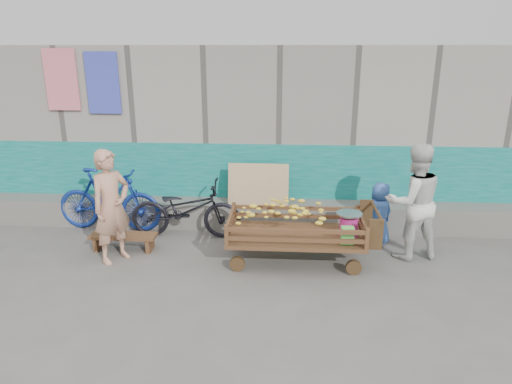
# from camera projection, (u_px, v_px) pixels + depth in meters

# --- Properties ---
(ground) EXTENTS (80.00, 80.00, 0.00)m
(ground) POSITION_uv_depth(u_px,v_px,m) (223.00, 297.00, 5.69)
(ground) COLOR #54534D
(ground) RESTS_ON ground
(building_wall) EXTENTS (12.00, 3.50, 3.00)m
(building_wall) POSITION_uv_depth(u_px,v_px,m) (249.00, 126.00, 9.08)
(building_wall) COLOR gray
(building_wall) RESTS_ON ground
(banana_cart) EXTENTS (2.10, 0.96, 0.90)m
(banana_cart) POSITION_uv_depth(u_px,v_px,m) (293.00, 222.00, 6.45)
(banana_cart) COLOR #4F2D1A
(banana_cart) RESTS_ON ground
(bench) EXTENTS (1.01, 0.30, 0.25)m
(bench) POSITION_uv_depth(u_px,v_px,m) (124.00, 239.00, 6.95)
(bench) COLOR #4F2D1A
(bench) RESTS_ON ground
(vendor_man) EXTENTS (0.66, 0.72, 1.65)m
(vendor_man) POSITION_uv_depth(u_px,v_px,m) (112.00, 207.00, 6.43)
(vendor_man) COLOR tan
(vendor_man) RESTS_ON ground
(woman) EXTENTS (0.95, 0.81, 1.71)m
(woman) POSITION_uv_depth(u_px,v_px,m) (413.00, 202.00, 6.54)
(woman) COLOR silver
(woman) RESTS_ON ground
(child) EXTENTS (0.58, 0.52, 1.00)m
(child) POSITION_uv_depth(u_px,v_px,m) (379.00, 214.00, 7.07)
(child) COLOR #3862B6
(child) RESTS_ON ground
(bicycle_dark) EXTENTS (1.79, 0.65, 0.94)m
(bicycle_dark) POSITION_uv_depth(u_px,v_px,m) (186.00, 210.00, 7.35)
(bicycle_dark) COLOR black
(bicycle_dark) RESTS_ON ground
(bicycle_blue) EXTENTS (1.82, 0.63, 1.07)m
(bicycle_blue) POSITION_uv_depth(u_px,v_px,m) (109.00, 200.00, 7.61)
(bicycle_blue) COLOR navy
(bicycle_blue) RESTS_ON ground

